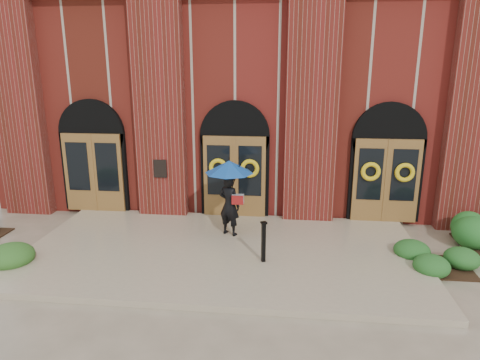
# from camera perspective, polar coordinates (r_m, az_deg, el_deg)

# --- Properties ---
(ground) EXTENTS (90.00, 90.00, 0.00)m
(ground) POSITION_cam_1_polar(r_m,az_deg,el_deg) (11.02, -2.47, -10.23)
(ground) COLOR tan
(ground) RESTS_ON ground
(landing) EXTENTS (10.00, 5.30, 0.15)m
(landing) POSITION_cam_1_polar(r_m,az_deg,el_deg) (11.12, -2.35, -9.55)
(landing) COLOR tan
(landing) RESTS_ON ground
(church_building) EXTENTS (16.20, 12.53, 7.00)m
(church_building) POSITION_cam_1_polar(r_m,az_deg,el_deg) (18.72, 1.55, 11.46)
(church_building) COLOR maroon
(church_building) RESTS_ON ground
(man_with_umbrella) EXTENTS (1.74, 1.74, 2.10)m
(man_with_umbrella) POSITION_cam_1_polar(r_m,az_deg,el_deg) (11.53, -1.43, -0.46)
(man_with_umbrella) COLOR black
(man_with_umbrella) RESTS_ON landing
(metal_post) EXTENTS (0.18, 0.18, 1.01)m
(metal_post) POSITION_cam_1_polar(r_m,az_deg,el_deg) (10.24, 3.15, -8.12)
(metal_post) COLOR black
(metal_post) RESTS_ON landing
(hedge_front_right) EXTENTS (1.31, 1.12, 0.46)m
(hedge_front_right) POSITION_cam_1_polar(r_m,az_deg,el_deg) (11.44, 25.12, -9.49)
(hedge_front_right) COLOR #20531E
(hedge_front_right) RESTS_ON ground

